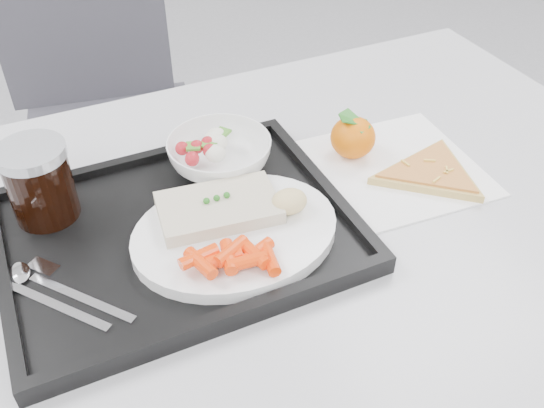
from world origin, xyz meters
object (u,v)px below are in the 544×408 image
at_px(chair, 101,94).
at_px(cola_glass, 39,181).
at_px(table, 277,248).
at_px(tray, 177,233).
at_px(tangerine, 353,137).
at_px(pizza_slice, 431,172).
at_px(salad_bowl, 220,154).
at_px(dinner_plate, 235,233).

xyz_separation_m(chair, cola_glass, (-0.19, -0.71, 0.28)).
distance_m(table, tray, 0.16).
bearing_deg(cola_glass, tangerine, -4.95).
distance_m(chair, tangerine, 0.83).
bearing_deg(table, cola_glass, 158.33).
bearing_deg(chair, pizza_slice, -68.05).
distance_m(table, pizza_slice, 0.25).
bearing_deg(table, salad_bowl, 109.08).
distance_m(tray, salad_bowl, 0.15).
relative_size(table, cola_glass, 11.11).
distance_m(chair, pizza_slice, 0.94).
relative_size(tray, pizza_slice, 1.89).
relative_size(chair, tray, 2.07).
height_order(table, tray, tray).
relative_size(table, chair, 1.29).
height_order(salad_bowl, tangerine, tangerine).
bearing_deg(cola_glass, chair, 75.02).
distance_m(cola_glass, tangerine, 0.45).
height_order(salad_bowl, cola_glass, cola_glass).
bearing_deg(dinner_plate, tray, 143.40).
bearing_deg(chair, tangerine, -70.62).
height_order(tray, tangerine, tangerine).
bearing_deg(tangerine, salad_bowl, 168.96).
relative_size(dinner_plate, tangerine, 3.62).
relative_size(chair, dinner_plate, 3.44).
distance_m(dinner_plate, cola_glass, 0.26).
bearing_deg(salad_bowl, tray, -134.34).
bearing_deg(dinner_plate, cola_glass, 144.41).
distance_m(tray, tangerine, 0.31).
relative_size(tray, cola_glass, 4.17).
distance_m(dinner_plate, tangerine, 0.27).
height_order(chair, salad_bowl, chair).
bearing_deg(tray, cola_glass, 144.86).
relative_size(dinner_plate, cola_glass, 2.50).
bearing_deg(table, tray, 175.50).
height_order(dinner_plate, pizza_slice, dinner_plate).
xyz_separation_m(cola_glass, pizza_slice, (0.53, -0.14, -0.06)).
distance_m(table, tangerine, 0.21).
bearing_deg(pizza_slice, salad_bowl, 153.79).
bearing_deg(tangerine, tray, -168.06).
xyz_separation_m(table, chair, (-0.10, 0.82, -0.15)).
relative_size(table, salad_bowl, 7.89).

